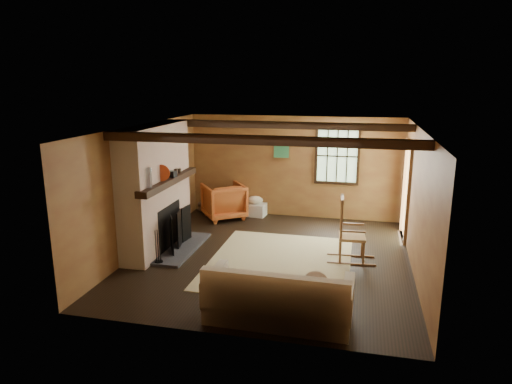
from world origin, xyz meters
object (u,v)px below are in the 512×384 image
(fireplace, at_px, (157,193))
(sofa, at_px, (279,301))
(laundry_basket, at_px, (255,210))
(armchair, at_px, (224,201))
(rocking_chair, at_px, (350,234))

(fireplace, distance_m, sofa, 3.64)
(fireplace, xyz_separation_m, laundry_basket, (1.33, 2.55, -0.95))
(fireplace, distance_m, armchair, 2.39)
(fireplace, relative_size, sofa, 1.20)
(rocking_chair, distance_m, sofa, 2.56)
(fireplace, xyz_separation_m, armchair, (0.65, 2.19, -0.69))
(fireplace, relative_size, armchair, 2.61)
(fireplace, relative_size, rocking_chair, 2.02)
(fireplace, bearing_deg, rocking_chair, 2.79)
(laundry_basket, bearing_deg, armchair, -152.11)
(laundry_basket, height_order, armchair, armchair)
(rocking_chair, distance_m, armchair, 3.60)
(sofa, bearing_deg, fireplace, 142.32)
(rocking_chair, bearing_deg, armchair, 52.18)
(sofa, height_order, armchair, armchair)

